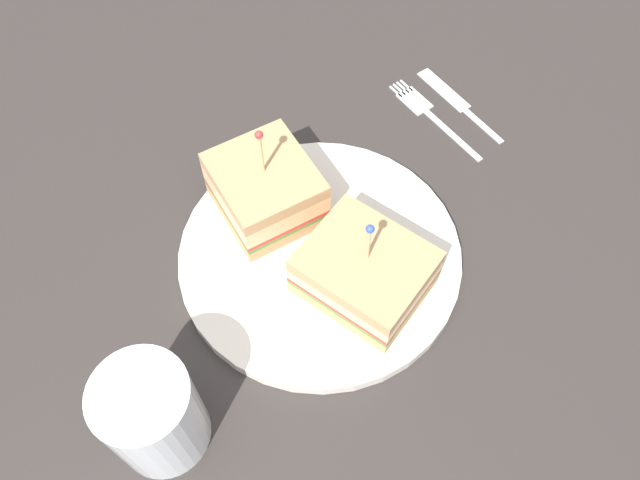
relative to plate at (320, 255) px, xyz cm
name	(u,v)px	position (x,y,z in cm)	size (l,w,h in cm)	color
ground_plane	(320,264)	(0.00, 0.00, -1.63)	(103.48, 103.48, 2.00)	#2D2826
plate	(320,255)	(0.00, 0.00, 0.00)	(25.14, 25.14, 1.26)	silver
sandwich_half_front	(365,272)	(-0.84, -4.93, 3.06)	(8.99, 10.43, 9.37)	tan
sandwich_half_back	(266,190)	(1.43, 6.65, 3.43)	(11.36, 11.68, 10.50)	tan
drink_glass	(154,417)	(-19.56, 1.71, 3.75)	(6.98, 6.98, 9.48)	silver
fork	(426,111)	(21.00, 0.17, -0.46)	(5.78, 12.73, 0.35)	silver
knife	(454,100)	(23.99, -1.61, -0.46)	(5.70, 12.33, 0.35)	silver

